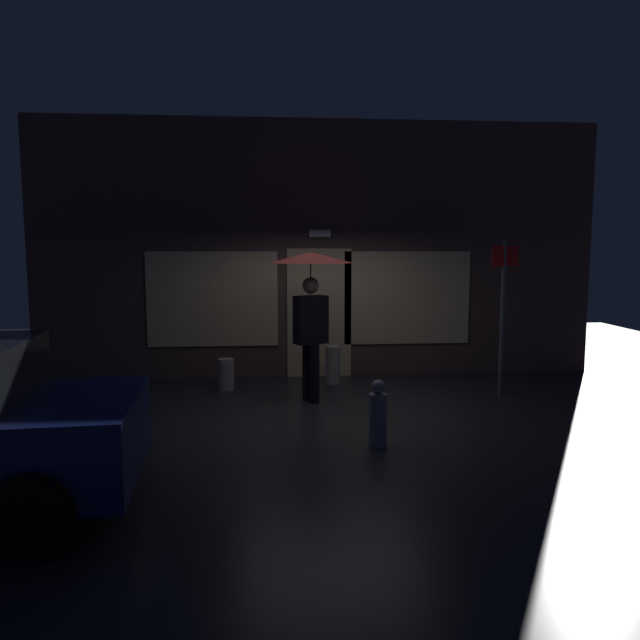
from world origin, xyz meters
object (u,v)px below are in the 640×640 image
person_with_umbrella (311,286)px  fire_hydrant (378,415)px  sidewalk_bollard_2 (333,365)px  street_sign_post (503,307)px  sidewalk_bollard (226,374)px

person_with_umbrella → fire_hydrant: 2.51m
sidewalk_bollard_2 → fire_hydrant: 3.17m
person_with_umbrella → street_sign_post: street_sign_post is taller
street_sign_post → person_with_umbrella: bearing=-177.0°
fire_hydrant → person_with_umbrella: bearing=106.6°
sidewalk_bollard → fire_hydrant: bearing=-56.6°
person_with_umbrella → sidewalk_bollard_2: (0.44, 1.12, -1.37)m
person_with_umbrella → street_sign_post: size_ratio=0.92×
person_with_umbrella → fire_hydrant: size_ratio=2.85×
sidewalk_bollard → sidewalk_bollard_2: sidewalk_bollard_2 is taller
sidewalk_bollard → sidewalk_bollard_2: (1.71, 0.31, 0.06)m
person_with_umbrella → street_sign_post: bearing=-22.1°
person_with_umbrella → sidewalk_bollard: bearing=122.3°
sidewalk_bollard → fire_hydrant: fire_hydrant is taller
street_sign_post → fire_hydrant: size_ratio=3.09×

